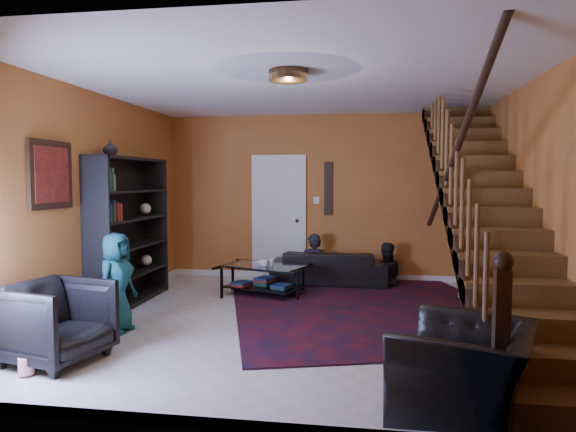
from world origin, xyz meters
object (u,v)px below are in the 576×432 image
object	(u,v)px
sofa	(329,267)
coffee_table	(264,278)
bookshelf	(130,233)
armchair_left	(56,322)
armchair_right	(465,371)

from	to	relation	value
sofa	coffee_table	distance (m)	1.31
bookshelf	coffee_table	xyz separation A→B (m)	(1.71, 0.76, -0.71)
armchair_left	armchair_right	xyz separation A→B (m)	(3.55, -0.57, -0.05)
bookshelf	armchair_left	bearing A→B (deg)	-81.15
armchair_right	coffee_table	distance (m)	4.23
bookshelf	sofa	distance (m)	3.19
armchair_left	coffee_table	world-z (taller)	armchair_left
sofa	coffee_table	xyz separation A→B (m)	(-0.91, -0.94, -0.02)
armchair_left	sofa	bearing A→B (deg)	-16.62
bookshelf	armchair_left	size ratio (longest dim) A/B	2.40
bookshelf	sofa	world-z (taller)	bookshelf
bookshelf	armchair_right	xyz separation A→B (m)	(3.90, -2.85, -0.63)
armchair_right	coffee_table	bearing A→B (deg)	-127.95
coffee_table	armchair_left	bearing A→B (deg)	-114.00
sofa	coffee_table	bearing A→B (deg)	46.73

